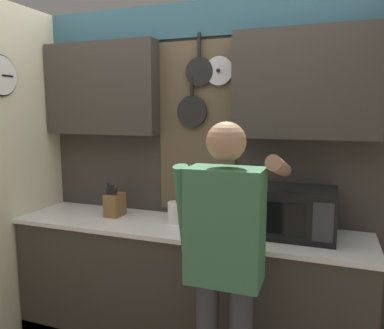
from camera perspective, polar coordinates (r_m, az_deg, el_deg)
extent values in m
cube|color=#38332D|center=(2.79, -1.35, -18.26)|extent=(2.44, 0.55, 0.85)
cube|color=white|center=(2.62, -1.38, -9.57)|extent=(2.47, 0.58, 0.03)
cube|color=#38332D|center=(2.81, 0.81, -1.07)|extent=(3.04, 0.04, 2.43)
cube|color=#2D5666|center=(2.82, 0.64, 21.29)|extent=(3.00, 0.02, 0.25)
cube|color=#38332D|center=(3.03, -13.63, 11.12)|extent=(0.93, 0.16, 0.70)
cube|color=#38332D|center=(2.53, 16.80, 11.65)|extent=(0.92, 0.16, 0.70)
cube|color=brown|center=(2.75, 0.75, 5.59)|extent=(0.58, 0.01, 1.24)
cylinder|color=black|center=(2.73, 1.13, 13.95)|extent=(0.20, 0.02, 0.20)
cube|color=black|center=(2.75, 1.09, 17.78)|extent=(0.02, 0.02, 0.16)
cylinder|color=black|center=(2.73, -0.01, 8.06)|extent=(0.23, 0.02, 0.23)
cube|color=black|center=(2.73, -0.05, 11.83)|extent=(0.02, 0.02, 0.13)
cylinder|color=silver|center=(2.69, 4.12, 14.06)|extent=(0.20, 0.01, 0.20)
sphere|color=black|center=(2.67, 4.01, 14.10)|extent=(0.03, 0.03, 0.03)
cylinder|color=silver|center=(2.81, -1.76, -2.30)|extent=(0.01, 0.01, 0.23)
ellipsoid|color=silver|center=(2.84, -1.75, -4.94)|extent=(0.06, 0.01, 0.05)
cylinder|color=silver|center=(2.78, -0.22, -1.98)|extent=(0.01, 0.01, 0.19)
ellipsoid|color=silver|center=(2.80, -0.22, -4.14)|extent=(0.04, 0.01, 0.04)
cylinder|color=silver|center=(2.76, 1.34, -2.52)|extent=(0.01, 0.01, 0.23)
ellipsoid|color=silver|center=(2.79, 1.33, -5.22)|extent=(0.05, 0.01, 0.05)
cylinder|color=silver|center=(2.73, 2.94, -1.92)|extent=(0.01, 0.01, 0.17)
ellipsoid|color=silver|center=(2.75, 2.93, -3.85)|extent=(0.04, 0.01, 0.03)
cylinder|color=white|center=(2.95, -27.11, 12.00)|extent=(0.02, 0.27, 0.27)
torus|color=black|center=(2.95, -27.17, 11.99)|extent=(0.02, 0.29, 0.29)
cube|color=black|center=(2.97, -26.29, 12.02)|extent=(0.01, 0.09, 0.01)
cube|color=black|center=(2.46, 15.14, -6.97)|extent=(0.52, 0.36, 0.31)
cube|color=black|center=(2.29, 13.29, -8.01)|extent=(0.29, 0.01, 0.19)
cube|color=#333338|center=(2.28, 19.34, -8.36)|extent=(0.11, 0.01, 0.23)
cube|color=brown|center=(2.89, -11.69, -6.03)|extent=(0.11, 0.15, 0.17)
cylinder|color=black|center=(2.85, -12.74, -3.61)|extent=(0.02, 0.03, 0.09)
cylinder|color=black|center=(2.84, -12.49, -3.77)|extent=(0.02, 0.03, 0.07)
cylinder|color=black|center=(2.83, -12.24, -3.77)|extent=(0.02, 0.03, 0.07)
cylinder|color=black|center=(2.83, -11.99, -3.81)|extent=(0.02, 0.03, 0.07)
cylinder|color=black|center=(2.82, -11.73, -4.07)|extent=(0.02, 0.03, 0.05)
cylinder|color=black|center=(2.81, -11.48, -4.05)|extent=(0.02, 0.03, 0.06)
cylinder|color=white|center=(2.66, -2.32, -7.31)|extent=(0.13, 0.13, 0.15)
cylinder|color=silver|center=(2.65, -1.96, -4.73)|extent=(0.05, 0.02, 0.27)
cylinder|color=black|center=(2.64, -2.33, -5.53)|extent=(0.03, 0.04, 0.20)
cylinder|color=tan|center=(2.63, -2.24, -4.68)|extent=(0.03, 0.02, 0.28)
cylinder|color=red|center=(2.63, -1.74, -5.27)|extent=(0.03, 0.05, 0.23)
cube|color=#3D704C|center=(1.92, 5.07, -9.29)|extent=(0.38, 0.22, 0.60)
sphere|color=#A87A5B|center=(1.84, 5.23, 3.48)|extent=(0.20, 0.20, 0.20)
cylinder|color=#3D704C|center=(2.01, -1.07, -7.29)|extent=(0.08, 0.21, 0.53)
cylinder|color=#A87A5B|center=(2.07, 13.20, -0.36)|extent=(0.08, 0.53, 0.19)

